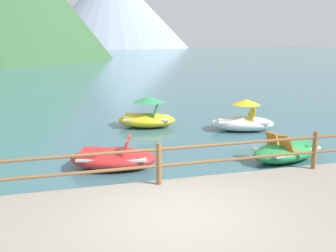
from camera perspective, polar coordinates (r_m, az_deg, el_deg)
ground_plane at (r=46.48m, az=-13.13°, el=8.11°), size 200.00×200.00×0.00m
dock_railing at (r=8.50m, az=-1.35°, el=-4.96°), size 23.92×0.12×0.95m
pedal_boat_0 at (r=10.96m, az=-8.12°, el=-4.70°), size 2.69×1.94×0.88m
pedal_boat_1 at (r=15.45m, az=10.94°, el=0.80°), size 2.72×1.84×1.27m
pedal_boat_2 at (r=15.87m, az=-3.15°, el=1.40°), size 2.63×1.97×1.25m
pedal_boat_4 at (r=12.07m, az=17.11°, el=-3.54°), size 2.69×1.88×0.87m
distant_peak at (r=153.09m, az=-8.21°, el=16.91°), size 57.89×57.89×29.46m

